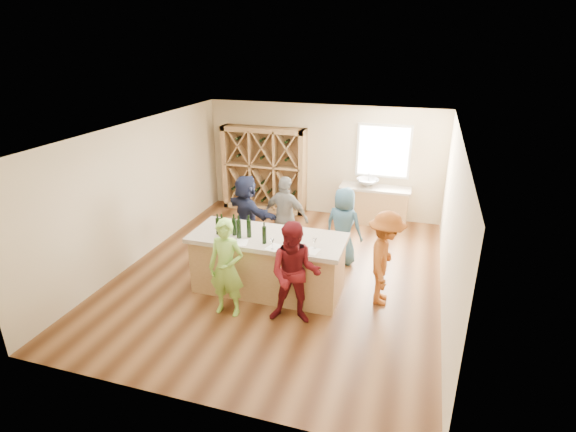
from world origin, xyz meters
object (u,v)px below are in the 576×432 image
(wine_rack, at_px, (264,169))
(wine_bottle_d, at_px, (239,229))
(tasting_counter_base, at_px, (268,265))
(person_near_right, at_px, (295,274))
(person_far_right, at_px, (343,226))
(person_far_mid, at_px, (286,217))
(wine_bottle_a, at_px, (218,226))
(wine_bottle_e, at_px, (249,228))
(person_near_left, at_px, (227,268))
(person_server, at_px, (385,258))
(wine_bottle_f, at_px, (264,235))
(person_far_left, at_px, (247,213))
(sink, at_px, (367,183))
(wine_bottle_b, at_px, (222,227))
(wine_bottle_c, at_px, (234,227))

(wine_rack, bearing_deg, wine_bottle_d, -75.81)
(tasting_counter_base, height_order, person_near_right, person_near_right)
(person_far_right, bearing_deg, person_far_mid, 16.48)
(wine_bottle_a, distance_m, person_far_right, 2.59)
(wine_rack, bearing_deg, wine_bottle_a, -81.29)
(tasting_counter_base, height_order, wine_bottle_e, wine_bottle_e)
(person_near_left, height_order, person_server, person_server)
(wine_bottle_e, xyz_separation_m, wine_bottle_f, (0.34, -0.16, -0.01))
(wine_bottle_e, height_order, person_far_left, person_far_left)
(sink, bearing_deg, person_near_left, -108.92)
(tasting_counter_base, xyz_separation_m, wine_bottle_e, (-0.29, -0.14, 0.74))
(wine_bottle_d, xyz_separation_m, person_near_right, (1.16, -0.55, -0.39))
(wine_bottle_f, bearing_deg, person_far_left, 120.47)
(tasting_counter_base, height_order, wine_bottle_b, wine_bottle_b)
(wine_bottle_d, height_order, wine_bottle_f, wine_bottle_d)
(wine_bottle_a, distance_m, wine_bottle_c, 0.29)
(wine_bottle_b, bearing_deg, person_far_mid, 69.41)
(person_near_right, xyz_separation_m, wine_bottle_f, (-0.68, 0.48, 0.37))
(person_far_left, bearing_deg, wine_bottle_d, 141.00)
(sink, relative_size, wine_bottle_b, 1.66)
(wine_bottle_c, bearing_deg, wine_bottle_f, -15.30)
(person_server, height_order, wine_bottle_f, person_server)
(wine_bottle_d, bearing_deg, wine_bottle_f, -8.10)
(person_far_left, bearing_deg, wine_rack, -46.03)
(wine_bottle_c, bearing_deg, tasting_counter_base, 12.96)
(person_near_right, bearing_deg, person_far_mid, 102.37)
(person_near_left, distance_m, person_near_right, 1.13)
(wine_bottle_d, height_order, person_far_mid, person_far_mid)
(wine_bottle_d, height_order, person_far_left, person_far_left)
(tasting_counter_base, relative_size, wine_bottle_f, 8.67)
(person_near_left, bearing_deg, tasting_counter_base, 65.46)
(sink, distance_m, person_near_left, 4.98)
(person_near_left, xyz_separation_m, person_far_right, (1.47, 2.36, -0.04))
(wine_bottle_d, xyz_separation_m, person_server, (2.45, 0.45, -0.41))
(wine_bottle_e, bearing_deg, wine_rack, 106.48)
(person_server, bearing_deg, wine_bottle_b, 99.10)
(sink, xyz_separation_m, wine_bottle_d, (-1.66, -4.06, 0.23))
(person_far_mid, bearing_deg, sink, -109.01)
(wine_bottle_b, relative_size, wine_bottle_c, 1.06)
(person_server, bearing_deg, wine_bottle_d, 100.40)
(wine_bottle_b, relative_size, person_near_left, 0.20)
(wine_bottle_d, bearing_deg, person_far_right, 48.63)
(person_server, height_order, person_far_right, person_server)
(wine_bottle_e, bearing_deg, wine_bottle_c, 178.69)
(wine_rack, bearing_deg, wine_bottle_c, -77.21)
(wine_bottle_d, distance_m, wine_bottle_e, 0.18)
(wine_rack, height_order, person_far_right, wine_rack)
(person_far_right, bearing_deg, wine_bottle_e, 64.76)
(wine_bottle_e, bearing_deg, person_server, 8.82)
(person_far_mid, bearing_deg, wine_bottle_a, 76.17)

